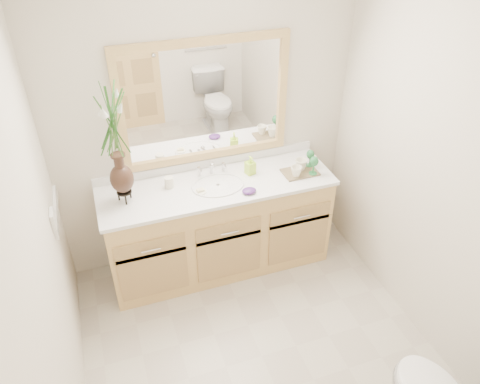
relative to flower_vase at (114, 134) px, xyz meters
name	(u,v)px	position (x,y,z in m)	size (l,w,h in m)	color
floor	(262,356)	(0.70, -1.03, -1.39)	(2.60, 2.60, 0.00)	beige
ceiling	(277,1)	(0.70, -1.03, 1.01)	(2.40, 2.60, 0.02)	white
wall_back	(205,125)	(0.70, 0.27, -0.19)	(2.40, 0.02, 2.40)	silver
wall_left	(42,276)	(-0.50, -1.03, -0.19)	(0.02, 2.60, 2.40)	silver
wall_right	(443,186)	(1.90, -1.03, -0.19)	(0.02, 2.60, 2.40)	silver
vanity	(219,227)	(0.70, -0.01, -0.99)	(1.80, 0.55, 0.80)	tan
counter	(217,186)	(0.70, -0.01, -0.57)	(1.84, 0.57, 0.03)	white
sink	(218,191)	(0.70, -0.03, -0.61)	(0.38, 0.34, 0.23)	white
mirror	(205,102)	(0.70, 0.25, 0.02)	(1.32, 0.04, 0.97)	white
switch_plate	(53,219)	(-0.48, -0.26, -0.41)	(0.02, 0.12, 0.12)	white
flower_vase	(114,134)	(0.00, 0.00, 0.00)	(0.20, 0.20, 0.82)	black
tumbler	(169,182)	(0.34, 0.07, -0.51)	(0.07, 0.07, 0.09)	white
soap_dish	(200,191)	(0.55, -0.08, -0.55)	(0.09, 0.09, 0.03)	white
soap_bottle	(250,166)	(1.00, 0.05, -0.49)	(0.06, 0.07, 0.14)	#B8ED37
purple_dish	(249,191)	(0.90, -0.21, -0.54)	(0.11, 0.09, 0.04)	#492369
tray	(300,172)	(1.38, -0.08, -0.55)	(0.28, 0.19, 0.01)	brown
mug_left	(296,171)	(1.32, -0.12, -0.50)	(0.09, 0.08, 0.09)	white
mug_right	(301,164)	(1.40, -0.05, -0.49)	(0.10, 0.09, 0.10)	white
goblet_front	(314,162)	(1.46, -0.14, -0.44)	(0.07, 0.07, 0.16)	#257039
goblet_back	(310,155)	(1.49, -0.02, -0.44)	(0.06, 0.06, 0.14)	#257039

